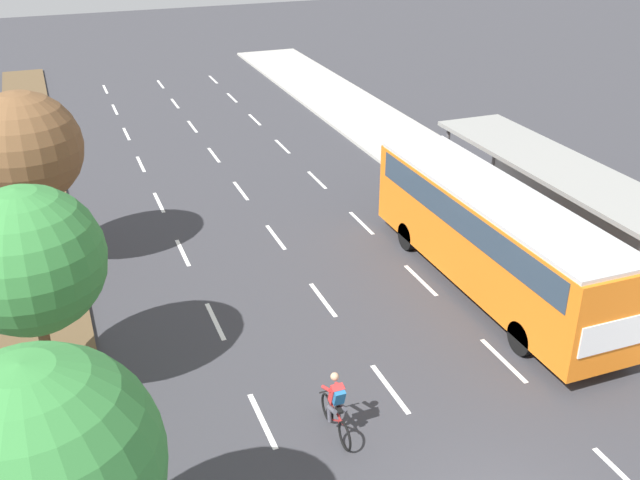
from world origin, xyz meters
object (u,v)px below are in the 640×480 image
object	(u,v)px
median_tree_second	(29,261)
median_tree_third	(25,149)
bus	(492,231)
cyclist	(336,407)
median_tree_nearest	(42,467)
bus_shelter	(560,193)

from	to	relation	value
median_tree_second	median_tree_third	xyz separation A→B (m)	(0.13, 7.28, 0.42)
bus	cyclist	world-z (taller)	bus
median_tree_third	median_tree_nearest	bearing A→B (deg)	-90.47
bus	median_tree_nearest	xyz separation A→B (m)	(-13.46, -7.86, 1.79)
bus_shelter	bus	distance (m)	4.81
bus_shelter	cyclist	bearing A→B (deg)	-149.06
cyclist	median_tree_second	xyz separation A→B (m)	(-6.24, 4.14, 3.08)
bus_shelter	cyclist	distance (m)	13.46
cyclist	median_tree_third	world-z (taller)	median_tree_third
median_tree_second	bus	bearing A→B (deg)	2.47
median_tree_third	bus	bearing A→B (deg)	-26.66
median_tree_second	cyclist	bearing A→B (deg)	-33.55
cyclist	median_tree_second	world-z (taller)	median_tree_second
bus_shelter	median_tree_second	size ratio (longest dim) A/B	2.13
cyclist	median_tree_third	size ratio (longest dim) A/B	0.30
cyclist	median_tree_third	bearing A→B (deg)	118.17
median_tree_nearest	median_tree_second	xyz separation A→B (m)	(-0.00, 7.28, 0.01)
bus_shelter	median_tree_second	bearing A→B (deg)	-171.16
median_tree_nearest	median_tree_second	bearing A→B (deg)	90.04
bus_shelter	bus	world-z (taller)	bus
bus_shelter	median_tree_nearest	bearing A→B (deg)	-150.50
bus	cyclist	xyz separation A→B (m)	(-7.23, -4.72, -1.28)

